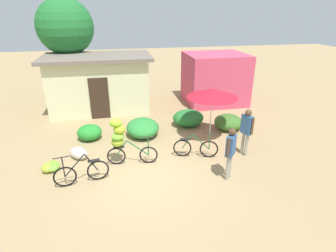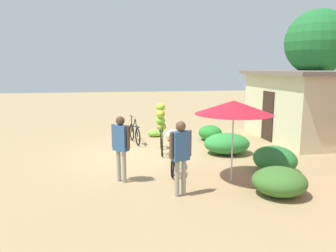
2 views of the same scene
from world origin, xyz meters
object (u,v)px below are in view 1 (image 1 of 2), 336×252
Objects in this scene: tree_behind_building at (65,27)px; market_umbrella at (212,93)px; shop_pink at (215,79)px; bicycle_center_loaded at (196,148)px; person_vendor at (231,148)px; building_low at (99,83)px; banana_pile_on_ground at (51,167)px; person_bystander at (247,127)px; produce_sack at (79,153)px; bicycle_leftmost at (82,173)px; bicycle_near_pile at (121,138)px.

market_umbrella is at bearing -46.10° from tree_behind_building.
bicycle_center_loaded is (-2.83, -5.88, -0.99)m from shop_pink.
bicycle_center_loaded is at bearing -126.93° from market_umbrella.
person_vendor is (5.57, -9.06, -2.98)m from tree_behind_building.
building_low is 6.10m from banana_pile_on_ground.
person_bystander is (0.78, -1.54, -0.86)m from market_umbrella.
shop_pink is at bearing 0.30° from building_low.
shop_pink reaches higher than banana_pile_on_ground.
tree_behind_building reaches higher than bicycle_center_loaded.
person_bystander reaches higher than produce_sack.
building_low is at bearing 82.51° from produce_sack.
market_umbrella is 1.30× the size of bicycle_leftmost.
bicycle_near_pile is 2.50m from banana_pile_on_ground.
bicycle_center_loaded is (4.96, -7.54, -3.69)m from tree_behind_building.
market_umbrella is at bearing 53.07° from bicycle_center_loaded.
building_low is 6.27m from shop_pink.
building_low reaches higher than market_umbrella.
tree_behind_building is 3.14× the size of person_bystander.
person_vendor is (4.47, -0.65, 0.70)m from bicycle_leftmost.
produce_sack is 5.28m from person_vendor.
bicycle_near_pile is 0.98× the size of person_bystander.
person_vendor is (4.72, -2.20, 0.85)m from produce_sack.
produce_sack is at bearing -82.95° from tree_behind_building.
person_vendor is (0.61, -1.51, 0.71)m from bicycle_center_loaded.
building_low is 5.35m from produce_sack.
shop_pink is 7.73m from person_vendor.
bicycle_center_loaded is 1.94m from person_bystander.
building_low reaches higher than person_vendor.
bicycle_near_pile is at bearing -81.94° from building_low.
shop_pink is 8.01m from bicycle_near_pile.
tree_behind_building is (-7.79, 1.66, 2.69)m from shop_pink.
person_vendor is (3.21, -1.52, 0.07)m from bicycle_near_pile.
bicycle_leftmost is 1.58m from produce_sack.
market_umbrella is 1.23× the size of bicycle_near_pile.
produce_sack is at bearing 155.72° from bicycle_near_pile.
tree_behind_building is at bearing 107.36° from bicycle_near_pile.
market_umbrella reaches higher than person_bystander.
market_umbrella is 5.58m from bicycle_leftmost.
shop_pink is 1.96× the size of bicycle_leftmost.
bicycle_near_pile is 2.50× the size of banana_pile_on_ground.
person_bystander is at bearing -8.50° from produce_sack.
person_vendor is at bearing -58.41° from tree_behind_building.
shop_pink reaches higher than person_vendor.
bicycle_near_pile reaches higher than bicycle_center_loaded.
produce_sack is (0.85, -6.85, -3.83)m from tree_behind_building.
produce_sack is at bearing 155.01° from person_vendor.
bicycle_leftmost is at bearing -41.12° from banana_pile_on_ground.
market_umbrella is 1.23× the size of person_vendor.
tree_behind_building is at bearing 132.08° from building_low.
person_vendor is at bearing -131.67° from person_bystander.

